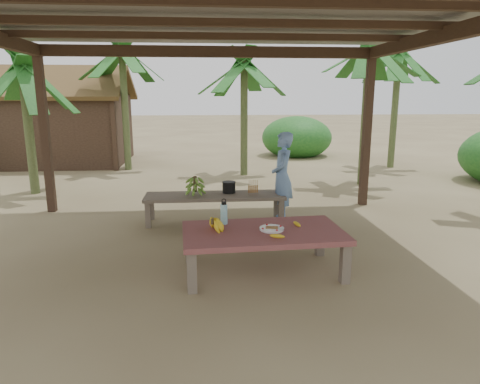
{
  "coord_description": "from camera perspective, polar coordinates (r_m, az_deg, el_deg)",
  "views": [
    {
      "loc": [
        -0.14,
        -5.21,
        1.98
      ],
      "look_at": [
        0.31,
        0.01,
        0.8
      ],
      "focal_mm": 32.0,
      "sensor_mm": 36.0,
      "label": 1
    }
  ],
  "objects": [
    {
      "name": "ground",
      "position": [
        5.58,
        -3.18,
        -8.12
      ],
      "size": [
        80.0,
        80.0,
        0.0
      ],
      "primitive_type": "plane",
      "color": "brown",
      "rests_on": "ground"
    },
    {
      "name": "pavilion",
      "position": [
        5.26,
        -3.73,
        21.41
      ],
      "size": [
        6.6,
        5.6,
        2.95
      ],
      "color": "black",
      "rests_on": "ground"
    },
    {
      "name": "work_table",
      "position": [
        4.86,
        3.09,
        -5.84
      ],
      "size": [
        1.85,
        1.1,
        0.5
      ],
      "rotation": [
        0.0,
        0.0,
        0.06
      ],
      "color": "brown",
      "rests_on": "ground"
    },
    {
      "name": "bench",
      "position": [
        6.8,
        -3.37,
        -0.79
      ],
      "size": [
        2.2,
        0.6,
        0.45
      ],
      "rotation": [
        0.0,
        0.0,
        -0.0
      ],
      "color": "brown",
      "rests_on": "ground"
    },
    {
      "name": "ripe_banana_bunch",
      "position": [
        4.81,
        -3.7,
        -4.3
      ],
      "size": [
        0.31,
        0.29,
        0.15
      ],
      "primitive_type": null,
      "rotation": [
        0.0,
        0.0,
        0.37
      ],
      "color": "yellow",
      "rests_on": "work_table"
    },
    {
      "name": "plate",
      "position": [
        4.84,
        4.26,
        -4.93
      ],
      "size": [
        0.28,
        0.28,
        0.04
      ],
      "color": "white",
      "rests_on": "work_table"
    },
    {
      "name": "loose_banana_front",
      "position": [
        4.59,
        5.0,
        -5.88
      ],
      "size": [
        0.17,
        0.06,
        0.04
      ],
      "primitive_type": "ellipsoid",
      "rotation": [
        0.0,
        0.0,
        1.66
      ],
      "color": "yellow",
      "rests_on": "work_table"
    },
    {
      "name": "loose_banana_side",
      "position": [
        5.04,
        7.61,
        -4.25
      ],
      "size": [
        0.1,
        0.14,
        0.04
      ],
      "primitive_type": "ellipsoid",
      "rotation": [
        0.0,
        0.0,
        0.48
      ],
      "color": "yellow",
      "rests_on": "work_table"
    },
    {
      "name": "water_flask",
      "position": [
        5.04,
        -2.15,
        -2.86
      ],
      "size": [
        0.08,
        0.08,
        0.31
      ],
      "color": "#42B9CE",
      "rests_on": "work_table"
    },
    {
      "name": "green_banana_stalk",
      "position": [
        6.75,
        -6.0,
        0.92
      ],
      "size": [
        0.28,
        0.28,
        0.32
      ],
      "primitive_type": null,
      "rotation": [
        0.0,
        0.0,
        -0.0
      ],
      "color": "#598C2D",
      "rests_on": "bench"
    },
    {
      "name": "cooking_pot",
      "position": [
        6.88,
        -1.48,
        0.61
      ],
      "size": [
        0.21,
        0.21,
        0.18
      ],
      "primitive_type": "cylinder",
      "color": "black",
      "rests_on": "bench"
    },
    {
      "name": "skewer_rack",
      "position": [
        6.75,
        1.76,
        0.65
      ],
      "size": [
        0.18,
        0.08,
        0.24
      ],
      "primitive_type": null,
      "rotation": [
        0.0,
        0.0,
        -0.0
      ],
      "color": "#A57F47",
      "rests_on": "bench"
    },
    {
      "name": "woman",
      "position": [
        6.88,
        5.65,
        2.04
      ],
      "size": [
        0.41,
        0.56,
        1.43
      ],
      "primitive_type": "imported",
      "rotation": [
        0.0,
        0.0,
        -1.71
      ],
      "color": "#6B90CB",
      "rests_on": "ground"
    },
    {
      "name": "hut",
      "position": [
        13.94,
        -23.4,
        8.09
      ],
      "size": [
        4.4,
        3.43,
        2.85
      ],
      "color": "black",
      "rests_on": "ground"
    },
    {
      "name": "banana_plant_ne",
      "position": [
        10.04,
        16.84,
        16.76
      ],
      "size": [
        1.8,
        1.8,
        3.27
      ],
      "color": "#596638",
      "rests_on": "ground"
    },
    {
      "name": "banana_plant_n",
      "position": [
        10.8,
        0.56,
        15.63
      ],
      "size": [
        1.8,
        1.8,
        3.01
      ],
      "color": "#596638",
      "rests_on": "ground"
    },
    {
      "name": "banana_plant_nw",
      "position": [
        12.01,
        -15.44,
        16.7
      ],
      "size": [
        1.8,
        1.8,
        3.4
      ],
      "color": "#596638",
      "rests_on": "ground"
    },
    {
      "name": "banana_plant_w",
      "position": [
        9.65,
        -26.91,
        13.16
      ],
      "size": [
        1.8,
        1.8,
        2.76
      ],
      "color": "#596638",
      "rests_on": "ground"
    },
    {
      "name": "banana_plant_far",
      "position": [
        12.73,
        20.36,
        15.89
      ],
      "size": [
        1.8,
        1.8,
        3.35
      ],
      "color": "#596638",
      "rests_on": "ground"
    }
  ]
}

